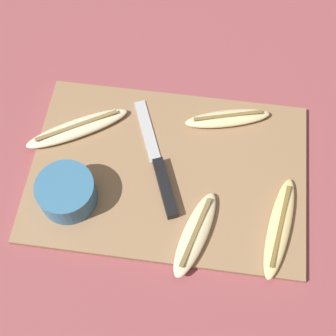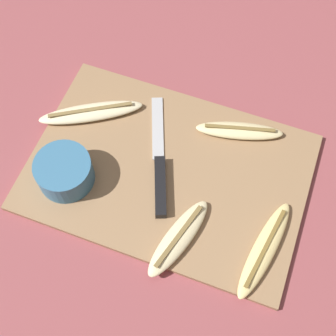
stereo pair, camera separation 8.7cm
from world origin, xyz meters
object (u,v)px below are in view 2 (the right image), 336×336
(knife, at_px, (159,175))
(banana_golden_short, at_px, (264,249))
(prep_bowl, at_px, (64,172))
(banana_bright_far, at_px, (91,112))
(banana_soft_right, at_px, (239,131))
(banana_cream_curved, at_px, (179,238))

(knife, height_order, banana_golden_short, banana_golden_short)
(knife, relative_size, prep_bowl, 2.39)
(prep_bowl, bearing_deg, banana_bright_far, 96.36)
(banana_soft_right, xyz_separation_m, banana_golden_short, (0.11, -0.21, -0.00))
(banana_cream_curved, xyz_separation_m, prep_bowl, (-0.24, 0.04, 0.02))
(banana_golden_short, height_order, prep_bowl, prep_bowl)
(banana_cream_curved, bearing_deg, banana_soft_right, 81.34)
(knife, xyz_separation_m, banana_cream_curved, (0.08, -0.10, 0.00))
(banana_cream_curved, height_order, banana_golden_short, banana_cream_curved)
(knife, relative_size, banana_golden_short, 1.25)
(banana_bright_far, relative_size, banana_golden_short, 1.00)
(banana_bright_far, distance_m, prep_bowl, 0.15)
(banana_golden_short, bearing_deg, banana_soft_right, 116.85)
(banana_cream_curved, distance_m, banana_bright_far, 0.31)
(knife, distance_m, banana_cream_curved, 0.13)
(knife, bearing_deg, banana_cream_curved, -75.22)
(prep_bowl, bearing_deg, knife, 21.49)
(knife, height_order, banana_soft_right, banana_soft_right)
(knife, height_order, banana_cream_curved, banana_cream_curved)
(knife, bearing_deg, prep_bowl, 179.56)
(knife, distance_m, banana_bright_far, 0.19)
(banana_bright_far, height_order, prep_bowl, prep_bowl)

